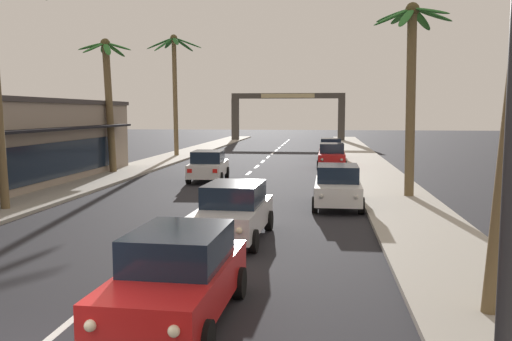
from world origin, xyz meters
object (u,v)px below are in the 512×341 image
at_px(sedan_third_in_queue, 234,211).
at_px(palm_left_third, 108,88).
at_px(sedan_lead_at_stop_bar, 178,275).
at_px(sedan_parked_far_kerb, 331,149).
at_px(palm_right_second, 411,69).
at_px(palm_left_farthest, 174,74).
at_px(sedan_parked_nearest_kerb, 332,155).
at_px(sedan_parked_mid_kerb, 338,186).
at_px(town_gateway_arch, 288,110).
at_px(sedan_oncoming_far, 208,166).

xyz_separation_m(sedan_third_in_queue, palm_left_third, (-10.40, 16.21, 4.41)).
xyz_separation_m(sedan_lead_at_stop_bar, sedan_parked_far_kerb, (3.29, 34.84, 0.00)).
relative_size(sedan_lead_at_stop_bar, palm_right_second, 0.53).
bearing_deg(palm_left_farthest, palm_right_second, -51.95).
bearing_deg(sedan_parked_nearest_kerb, palm_right_second, -76.61).
distance_m(sedan_parked_mid_kerb, town_gateway_arch, 50.32).
xyz_separation_m(palm_left_third, town_gateway_arch, (8.48, 39.72, -1.15)).
relative_size(sedan_parked_nearest_kerb, palm_right_second, 0.53).
xyz_separation_m(sedan_third_in_queue, sedan_parked_mid_kerb, (3.25, 5.99, 0.00)).
height_order(sedan_third_in_queue, palm_right_second, palm_right_second).
bearing_deg(sedan_parked_far_kerb, palm_left_farthest, 176.86).
xyz_separation_m(sedan_oncoming_far, town_gateway_arch, (1.72, 42.42, 3.27)).
xyz_separation_m(sedan_oncoming_far, sedan_parked_mid_kerb, (6.88, -7.53, 0.00)).
height_order(sedan_parked_nearest_kerb, palm_right_second, palm_right_second).
bearing_deg(palm_left_third, sedan_parked_mid_kerb, -36.85).
distance_m(sedan_parked_nearest_kerb, palm_right_second, 14.14).
height_order(sedan_third_in_queue, sedan_parked_far_kerb, same).
relative_size(sedan_lead_at_stop_bar, sedan_parked_far_kerb, 1.01).
height_order(sedan_oncoming_far, sedan_parked_mid_kerb, same).
xyz_separation_m(sedan_parked_nearest_kerb, palm_left_third, (-13.68, -5.21, 4.41)).
bearing_deg(sedan_oncoming_far, sedan_parked_mid_kerb, -47.59).
height_order(sedan_lead_at_stop_bar, town_gateway_arch, town_gateway_arch).
xyz_separation_m(sedan_parked_far_kerb, palm_right_second, (3.04, -19.91, 4.80)).
height_order(sedan_parked_nearest_kerb, palm_left_farthest, palm_left_farthest).
xyz_separation_m(sedan_parked_mid_kerb, palm_left_farthest, (-13.03, 23.13, 6.10)).
bearing_deg(sedan_oncoming_far, sedan_parked_far_kerb, 64.93).
height_order(sedan_oncoming_far, sedan_parked_nearest_kerb, same).
distance_m(palm_left_third, palm_left_farthest, 13.03).
distance_m(palm_left_farthest, town_gateway_arch, 28.09).
height_order(sedan_third_in_queue, palm_left_third, palm_left_third).
bearing_deg(sedan_parked_far_kerb, palm_left_third, -138.39).
distance_m(sedan_oncoming_far, sedan_parked_nearest_kerb, 10.50).
bearing_deg(sedan_third_in_queue, town_gateway_arch, 91.96).
height_order(palm_left_farthest, town_gateway_arch, palm_left_farthest).
xyz_separation_m(sedan_lead_at_stop_bar, palm_left_third, (-10.43, 22.66, 4.41)).
bearing_deg(palm_left_farthest, sedan_lead_at_stop_bar, -74.56).
relative_size(sedan_lead_at_stop_bar, sedan_third_in_queue, 1.00).
bearing_deg(sedan_third_in_queue, palm_left_farthest, 108.57).
distance_m(sedan_parked_nearest_kerb, town_gateway_arch, 35.05).
relative_size(sedan_third_in_queue, sedan_parked_mid_kerb, 1.01).
relative_size(palm_left_third, palm_right_second, 0.98).
bearing_deg(palm_right_second, town_gateway_arch, 99.89).
relative_size(sedan_parked_mid_kerb, town_gateway_arch, 0.30).
xyz_separation_m(sedan_parked_mid_kerb, town_gateway_arch, (-5.16, 49.95, 3.27)).
bearing_deg(sedan_third_in_queue, sedan_parked_mid_kerb, 61.53).
distance_m(sedan_lead_at_stop_bar, sedan_parked_mid_kerb, 12.84).
distance_m(sedan_parked_mid_kerb, palm_left_farthest, 27.23).
xyz_separation_m(sedan_parked_nearest_kerb, sedan_parked_mid_kerb, (-0.04, -15.43, 0.00)).
relative_size(sedan_third_in_queue, palm_left_farthest, 0.44).
bearing_deg(sedan_parked_nearest_kerb, sedan_oncoming_far, -131.20).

